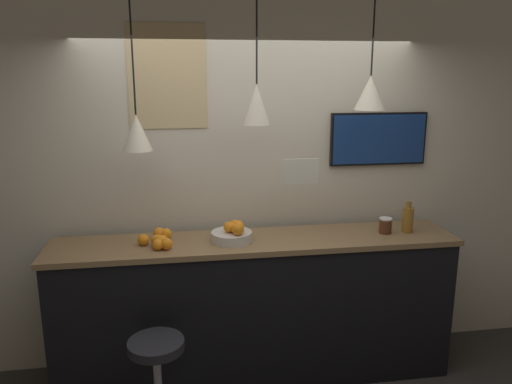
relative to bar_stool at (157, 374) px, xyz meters
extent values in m
cube|color=beige|center=(0.71, 0.90, 1.03)|extent=(8.00, 0.06, 2.90)
cube|color=black|center=(0.71, 0.52, 0.11)|extent=(2.89, 0.50, 1.06)
cube|color=olive|center=(0.71, 0.52, 0.66)|extent=(2.93, 0.54, 0.04)
cylinder|color=#232328|center=(0.00, 0.00, 0.20)|extent=(0.35, 0.35, 0.06)
cylinder|color=beige|center=(0.54, 0.50, 0.72)|extent=(0.29, 0.29, 0.07)
sphere|color=orange|center=(0.56, 0.52, 0.79)|extent=(0.08, 0.08, 0.08)
sphere|color=orange|center=(0.57, 0.42, 0.79)|extent=(0.09, 0.09, 0.09)
sphere|color=orange|center=(0.58, 0.49, 0.79)|extent=(0.08, 0.08, 0.08)
sphere|color=orange|center=(0.52, 0.49, 0.79)|extent=(0.08, 0.08, 0.08)
sphere|color=orange|center=(0.56, 0.52, 0.79)|extent=(0.07, 0.07, 0.07)
sphere|color=orange|center=(0.03, 0.45, 0.72)|extent=(0.08, 0.08, 0.08)
sphere|color=orange|center=(0.03, 0.50, 0.72)|extent=(0.07, 0.07, 0.07)
sphere|color=orange|center=(0.02, 0.63, 0.73)|extent=(0.09, 0.09, 0.09)
sphere|color=orange|center=(-0.08, 0.51, 0.72)|extent=(0.08, 0.08, 0.08)
sphere|color=orange|center=(0.02, 0.39, 0.72)|extent=(0.07, 0.07, 0.07)
sphere|color=orange|center=(0.04, 0.50, 0.72)|extent=(0.07, 0.07, 0.07)
sphere|color=orange|center=(0.05, 0.44, 0.72)|extent=(0.08, 0.08, 0.08)
sphere|color=orange|center=(0.08, 0.61, 0.72)|extent=(0.08, 0.08, 0.08)
sphere|color=orange|center=(0.01, 0.50, 0.72)|extent=(0.07, 0.07, 0.07)
sphere|color=orange|center=(0.06, 0.48, 0.72)|extent=(0.07, 0.07, 0.07)
sphere|color=orange|center=(0.08, 0.40, 0.72)|extent=(0.08, 0.08, 0.08)
cylinder|color=olive|center=(1.86, 0.50, 0.78)|extent=(0.08, 0.08, 0.19)
cylinder|color=olive|center=(1.86, 0.50, 0.90)|extent=(0.04, 0.04, 0.05)
cylinder|color=#562D19|center=(1.69, 0.50, 0.73)|extent=(0.09, 0.09, 0.11)
cylinder|color=white|center=(1.69, 0.50, 0.79)|extent=(0.09, 0.09, 0.01)
cylinder|color=black|center=(-0.08, 0.49, 1.98)|extent=(0.01, 0.01, 0.80)
cone|color=beige|center=(-0.08, 0.49, 1.47)|extent=(0.20, 0.20, 0.24)
sphere|color=#F9EFCC|center=(-0.08, 0.49, 1.37)|extent=(0.04, 0.04, 0.04)
cylinder|color=black|center=(0.71, 0.49, 2.08)|extent=(0.01, 0.01, 0.60)
cone|color=beige|center=(0.71, 0.49, 1.64)|extent=(0.18, 0.18, 0.27)
sphere|color=#F9EFCC|center=(0.71, 0.49, 1.53)|extent=(0.04, 0.04, 0.04)
cylinder|color=black|center=(1.51, 0.49, 2.11)|extent=(0.01, 0.01, 0.55)
cone|color=beige|center=(1.51, 0.49, 1.71)|extent=(0.22, 0.22, 0.23)
sphere|color=#F9EFCC|center=(1.51, 0.49, 1.62)|extent=(0.04, 0.04, 0.04)
cube|color=black|center=(1.74, 0.85, 1.34)|extent=(0.78, 0.04, 0.41)
cube|color=navy|center=(1.74, 0.83, 1.34)|extent=(0.75, 0.01, 0.38)
cube|color=white|center=(0.99, 0.32, 1.21)|extent=(0.24, 0.01, 0.17)
cube|color=#DBBC84|center=(0.13, 0.86, 1.82)|extent=(0.56, 0.01, 0.74)
camera|label=1|loc=(0.18, -2.86, 1.86)|focal=35.00mm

